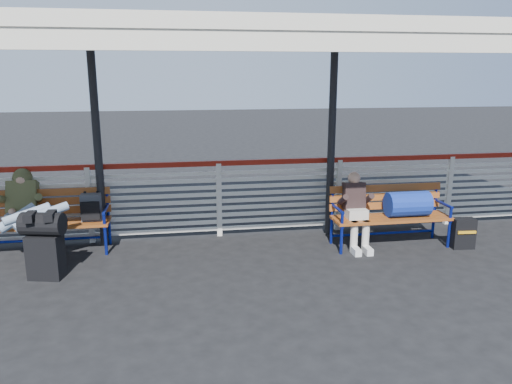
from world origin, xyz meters
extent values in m
plane|color=black|center=(0.00, 0.00, 0.00)|extent=(60.00, 60.00, 0.00)
cube|color=silver|center=(0.00, 1.90, 0.60)|extent=(12.00, 0.04, 1.04)
cube|color=maroon|center=(0.00, 1.90, 1.20)|extent=(12.00, 0.06, 0.08)
cube|color=silver|center=(0.00, 0.90, 3.08)|extent=(12.60, 3.60, 0.16)
cube|color=silver|center=(0.00, -0.85, 2.95)|extent=(12.60, 0.06, 0.30)
cylinder|color=black|center=(-1.80, 1.75, 1.50)|extent=(0.12, 0.12, 3.00)
cylinder|color=black|center=(1.80, 1.75, 1.50)|extent=(0.12, 0.12, 3.00)
cube|color=black|center=(-2.37, 0.54, 0.29)|extent=(0.47, 0.35, 0.58)
cylinder|color=black|center=(-2.37, 0.54, 0.73)|extent=(0.58, 0.41, 0.30)
cube|color=brown|center=(-2.57, 1.49, 0.45)|extent=(1.80, 0.50, 0.04)
cube|color=brown|center=(-2.57, 1.75, 0.72)|extent=(1.80, 0.10, 0.40)
cylinder|color=navy|center=(-1.72, 1.29, 0.23)|extent=(0.04, 0.04, 0.45)
cylinder|color=navy|center=(-1.72, 1.76, 0.45)|extent=(0.04, 0.04, 0.90)
cube|color=#494A50|center=(-1.92, 1.51, 0.67)|extent=(0.28, 0.18, 0.40)
cube|color=brown|center=(2.53, 0.96, 0.45)|extent=(1.80, 0.50, 0.04)
cube|color=brown|center=(2.53, 1.22, 0.72)|extent=(1.80, 0.10, 0.40)
cylinder|color=navy|center=(1.68, 0.76, 0.23)|extent=(0.04, 0.04, 0.45)
cylinder|color=navy|center=(3.38, 0.76, 0.23)|extent=(0.04, 0.04, 0.45)
cylinder|color=navy|center=(1.68, 1.23, 0.45)|extent=(0.04, 0.04, 0.90)
cylinder|color=navy|center=(3.38, 1.23, 0.45)|extent=(0.04, 0.04, 0.90)
cylinder|color=#102B99|center=(2.78, 0.96, 0.66)|extent=(0.65, 0.38, 0.38)
cube|color=#8D9BBD|center=(-2.92, 1.54, 0.54)|extent=(0.36, 0.26, 0.18)
cube|color=#494C28|center=(-2.92, 1.74, 0.80)|extent=(0.42, 0.38, 0.53)
sphere|color=#494C28|center=(-2.92, 1.84, 1.08)|extent=(0.28, 0.28, 0.28)
sphere|color=tan|center=(-2.92, 1.80, 1.07)|extent=(0.21, 0.21, 0.21)
cube|color=black|center=(-2.49, 0.48, 0.85)|extent=(0.11, 0.27, 0.10)
cube|color=black|center=(-2.25, 0.48, 0.85)|extent=(0.11, 0.27, 0.10)
cube|color=beige|center=(1.98, 0.99, 0.53)|extent=(0.30, 0.24, 0.16)
cube|color=black|center=(1.98, 1.13, 0.78)|extent=(0.32, 0.23, 0.42)
sphere|color=tan|center=(1.98, 1.15, 1.05)|extent=(0.19, 0.19, 0.19)
cylinder|color=beige|center=(1.89, 0.81, 0.24)|extent=(0.11, 0.11, 0.46)
cylinder|color=beige|center=(2.07, 0.81, 0.24)|extent=(0.11, 0.11, 0.46)
cube|color=silver|center=(1.89, 0.71, 0.05)|extent=(0.10, 0.24, 0.10)
cube|color=silver|center=(2.07, 0.71, 0.05)|extent=(0.10, 0.24, 0.10)
cube|color=black|center=(3.58, 0.71, 0.23)|extent=(0.35, 0.21, 0.46)
cube|color=orange|center=(3.58, 0.60, 0.28)|extent=(0.28, 0.04, 0.04)
camera|label=1|loc=(-0.69, -5.86, 2.60)|focal=35.00mm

